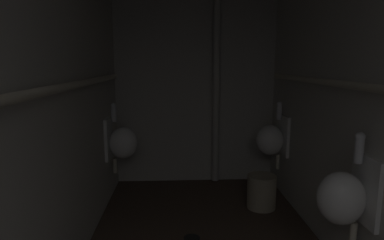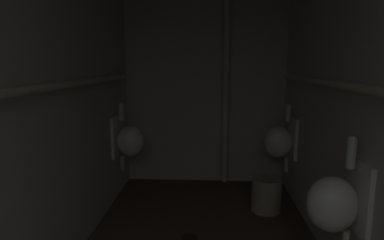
% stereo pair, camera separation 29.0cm
% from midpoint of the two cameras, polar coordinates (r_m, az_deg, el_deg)
% --- Properties ---
extents(wall_left, '(0.06, 4.43, 2.42)m').
position_cam_midpoint_polar(wall_left, '(2.10, -28.38, 1.29)').
color(wall_left, beige).
rests_on(wall_left, ground).
extents(wall_back, '(2.06, 0.06, 2.42)m').
position_cam_midpoint_polar(wall_back, '(4.07, -1.50, 6.02)').
color(wall_back, beige).
rests_on(wall_back, ground).
extents(urinal_left_mid, '(0.32, 0.30, 0.76)m').
position_cam_midpoint_polar(urinal_left_mid, '(3.64, -14.32, -3.67)').
color(urinal_left_mid, white).
extents(urinal_right_mid, '(0.32, 0.30, 0.76)m').
position_cam_midpoint_polar(urinal_right_mid, '(2.28, 21.45, -12.21)').
color(urinal_right_mid, white).
extents(urinal_right_far, '(0.32, 0.30, 0.76)m').
position_cam_midpoint_polar(urinal_right_far, '(3.73, 11.45, -3.23)').
color(urinal_right_far, white).
extents(supply_pipe_left, '(0.06, 3.63, 0.06)m').
position_cam_midpoint_polar(supply_pipe_left, '(2.06, -26.33, 4.77)').
color(supply_pipe_left, beige).
extents(supply_pipe_right, '(0.06, 3.69, 0.06)m').
position_cam_midpoint_polar(supply_pipe_right, '(2.16, 24.87, 5.06)').
color(supply_pipe_right, beige).
extents(standpipe_back_wall, '(0.08, 0.08, 2.37)m').
position_cam_midpoint_polar(standpipe_back_wall, '(3.97, 2.10, 5.93)').
color(standpipe_back_wall, beige).
rests_on(standpipe_back_wall, ground).
extents(floor_drain, '(0.14, 0.14, 0.01)m').
position_cam_midpoint_polar(floor_drain, '(2.99, -2.96, -19.65)').
color(floor_drain, black).
rests_on(floor_drain, ground).
extents(waste_bin, '(0.30, 0.30, 0.34)m').
position_cam_midpoint_polar(waste_bin, '(3.52, 9.54, -12.08)').
color(waste_bin, '#9E937A').
rests_on(waste_bin, ground).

